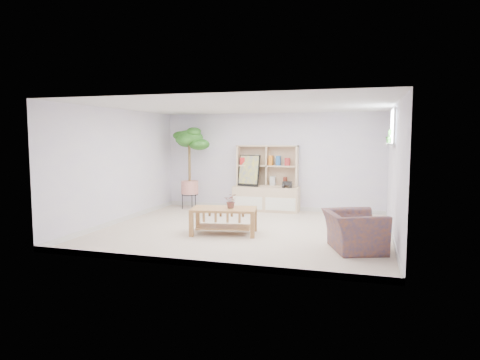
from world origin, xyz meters
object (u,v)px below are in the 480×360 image
(coffee_table, at_px, (224,221))
(armchair, at_px, (354,228))
(floor_tree, at_px, (190,168))
(storage_unit, at_px, (266,178))

(coffee_table, relative_size, armchair, 1.24)
(floor_tree, xyz_separation_m, armchair, (4.11, -2.98, -0.68))
(floor_tree, bearing_deg, storage_unit, 6.52)
(floor_tree, height_order, armchair, floor_tree)
(storage_unit, relative_size, coffee_table, 1.35)
(storage_unit, height_order, armchair, storage_unit)
(storage_unit, xyz_separation_m, armchair, (2.17, -3.20, -0.45))
(armchair, bearing_deg, floor_tree, 34.16)
(storage_unit, xyz_separation_m, coffee_table, (-0.20, -2.67, -0.56))
(floor_tree, bearing_deg, armchair, -35.96)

